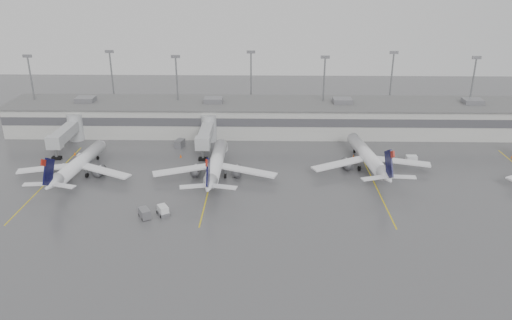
{
  "coord_description": "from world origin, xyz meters",
  "views": [
    {
      "loc": [
        -5.9,
        -73.47,
        44.18
      ],
      "look_at": [
        -7.75,
        24.0,
        5.0
      ],
      "focal_mm": 35.0,
      "sensor_mm": 36.0,
      "label": 1
    }
  ],
  "objects_px": {
    "jet_mid_right": "(368,157)",
    "jet_far_left": "(78,164)",
    "baggage_tug": "(163,211)",
    "jet_mid_left": "(216,164)"
  },
  "relations": [
    {
      "from": "jet_mid_left",
      "to": "jet_far_left",
      "type": "bearing_deg",
      "value": -178.86
    },
    {
      "from": "jet_far_left",
      "to": "jet_mid_left",
      "type": "distance_m",
      "value": 30.11
    },
    {
      "from": "jet_far_left",
      "to": "jet_mid_left",
      "type": "xyz_separation_m",
      "value": [
        30.11,
        0.13,
        0.15
      ]
    },
    {
      "from": "jet_mid_right",
      "to": "jet_mid_left",
      "type": "bearing_deg",
      "value": -178.51
    },
    {
      "from": "jet_far_left",
      "to": "baggage_tug",
      "type": "xyz_separation_m",
      "value": [
        21.89,
        -17.51,
        -2.18
      ]
    },
    {
      "from": "jet_mid_right",
      "to": "jet_far_left",
      "type": "bearing_deg",
      "value": 177.73
    },
    {
      "from": "jet_mid_left",
      "to": "jet_mid_right",
      "type": "bearing_deg",
      "value": 9.19
    },
    {
      "from": "jet_mid_left",
      "to": "baggage_tug",
      "type": "xyz_separation_m",
      "value": [
        -8.21,
        -17.64,
        -2.33
      ]
    },
    {
      "from": "jet_far_left",
      "to": "baggage_tug",
      "type": "height_order",
      "value": "jet_far_left"
    },
    {
      "from": "jet_far_left",
      "to": "baggage_tug",
      "type": "distance_m",
      "value": 28.12
    }
  ]
}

